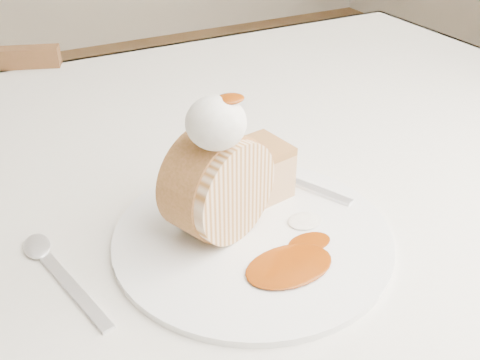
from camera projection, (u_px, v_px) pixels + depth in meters
table at (203, 202)px, 0.80m from camera, size 1.40×0.90×0.75m
chair_far at (8, 178)px, 1.25m from camera, size 0.47×0.47×0.79m
plate at (252, 235)px, 0.58m from camera, size 0.35×0.35×0.01m
roulade_slice at (218, 185)px, 0.56m from camera, size 0.13×0.10×0.11m
cake_chunk at (257, 174)px, 0.63m from camera, size 0.08×0.07×0.06m
whipped_cream at (216, 123)px, 0.50m from camera, size 0.06×0.06×0.05m
caramel_drizzle at (229, 92)px, 0.48m from camera, size 0.03×0.02×0.01m
caramel_pool at (289, 266)px, 0.53m from camera, size 0.10×0.08×0.00m
fork at (304, 185)px, 0.65m from camera, size 0.10×0.17×0.00m
spoon at (75, 291)px, 0.51m from camera, size 0.06×0.16×0.00m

